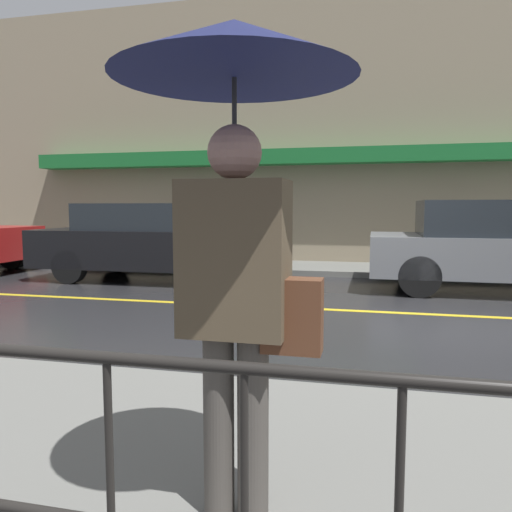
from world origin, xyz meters
name	(u,v)px	position (x,y,z in m)	size (l,w,h in m)	color
ground_plane	(362,311)	(0.00, 0.00, 0.00)	(80.00, 80.00, 0.00)	#262628
sidewalk_near	(341,494)	(0.00, -4.59, 0.06)	(28.00, 2.66, 0.12)	slate
sidewalk_far	(367,270)	(0.00, 4.20, 0.06)	(28.00, 1.87, 0.12)	slate
lane_marking	(362,311)	(0.00, 0.00, 0.00)	(25.20, 0.12, 0.01)	gold
building_storefront	(370,131)	(0.00, 5.26, 3.20)	(28.00, 0.85, 6.47)	gray
railing_foreground	(319,492)	(0.00, -5.67, 0.70)	(12.00, 0.04, 0.91)	black
pedestrian	(236,139)	(-0.42, -4.96, 1.71)	(0.98, 0.98, 2.04)	#4C4742
car_black	(159,241)	(-3.95, 2.13, 0.77)	(4.79, 1.89, 1.49)	black
car_grey	(492,246)	(2.07, 2.13, 0.78)	(4.07, 1.85, 1.54)	slate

